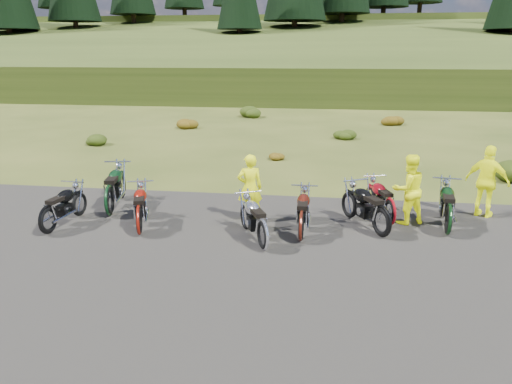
% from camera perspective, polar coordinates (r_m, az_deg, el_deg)
% --- Properties ---
extents(ground, '(300.00, 300.00, 0.00)m').
position_cam_1_polar(ground, '(11.51, -0.82, -6.06)').
color(ground, '#334216').
rests_on(ground, ground).
extents(gravel_pad, '(20.00, 12.00, 0.04)m').
position_cam_1_polar(gravel_pad, '(9.71, -2.70, -10.44)').
color(gravel_pad, black).
rests_on(gravel_pad, ground).
extents(hill_slope, '(300.00, 45.97, 9.37)m').
position_cam_1_polar(hill_slope, '(60.71, 6.76, 11.82)').
color(hill_slope, '#2D3D14').
rests_on(hill_slope, ground).
extents(hill_plateau, '(300.00, 90.00, 9.17)m').
position_cam_1_polar(hill_plateau, '(120.62, 7.64, 13.82)').
color(hill_plateau, '#2D3D14').
rests_on(hill_plateau, ground).
extents(shrub_1, '(1.03, 1.03, 0.61)m').
position_cam_1_polar(shrub_1, '(24.68, -17.92, 5.86)').
color(shrub_1, '#22380E').
rests_on(shrub_1, ground).
extents(shrub_2, '(1.30, 1.30, 0.77)m').
position_cam_1_polar(shrub_2, '(28.53, -7.98, 7.92)').
color(shrub_2, brown).
rests_on(shrub_2, ground).
extents(shrub_3, '(1.56, 1.56, 0.92)m').
position_cam_1_polar(shrub_3, '(33.04, -0.52, 9.29)').
color(shrub_3, '#22380E').
rests_on(shrub_3, ground).
extents(shrub_4, '(0.77, 0.77, 0.45)m').
position_cam_1_polar(shrub_4, '(20.26, 2.15, 4.33)').
color(shrub_4, brown).
rests_on(shrub_4, ground).
extents(shrub_5, '(1.03, 1.03, 0.61)m').
position_cam_1_polar(shrub_5, '(25.37, 10.02, 6.65)').
color(shrub_5, '#22380E').
rests_on(shrub_5, ground).
extents(shrub_6, '(1.30, 1.30, 0.77)m').
position_cam_1_polar(shrub_6, '(30.81, 15.23, 8.11)').
color(shrub_6, brown).
rests_on(shrub_6, ground).
extents(motorcycle_0, '(0.85, 2.05, 1.05)m').
position_cam_1_polar(motorcycle_0, '(13.12, -22.50, -4.50)').
color(motorcycle_0, black).
rests_on(motorcycle_0, ground).
extents(motorcycle_1, '(1.25, 2.15, 1.07)m').
position_cam_1_polar(motorcycle_1, '(12.39, -13.11, -4.85)').
color(motorcycle_1, maroon).
rests_on(motorcycle_1, ground).
extents(motorcycle_2, '(1.22, 2.45, 1.23)m').
position_cam_1_polar(motorcycle_2, '(13.99, -16.28, -2.66)').
color(motorcycle_2, black).
rests_on(motorcycle_2, ground).
extents(motorcycle_3, '(1.49, 2.12, 1.06)m').
position_cam_1_polar(motorcycle_3, '(11.19, 0.78, -6.73)').
color(motorcycle_3, silver).
rests_on(motorcycle_3, ground).
extents(motorcycle_4, '(0.68, 2.03, 1.06)m').
position_cam_1_polar(motorcycle_4, '(11.75, 5.14, -5.66)').
color(motorcycle_4, '#42120B').
rests_on(motorcycle_4, ground).
extents(motorcycle_5, '(1.69, 2.25, 1.14)m').
position_cam_1_polar(motorcycle_5, '(12.29, 14.02, -5.09)').
color(motorcycle_5, black).
rests_on(motorcycle_5, ground).
extents(motorcycle_6, '(1.21, 2.10, 1.04)m').
position_cam_1_polar(motorcycle_6, '(13.15, 14.92, -3.75)').
color(motorcycle_6, '#9C0B15').
rests_on(motorcycle_6, ground).
extents(motorcycle_7, '(0.99, 2.25, 1.14)m').
position_cam_1_polar(motorcycle_7, '(12.90, 20.97, -4.69)').
color(motorcycle_7, black).
rests_on(motorcycle_7, ground).
extents(person_middle, '(0.72, 0.56, 1.75)m').
position_cam_1_polar(person_middle, '(12.79, -0.71, 0.36)').
color(person_middle, '#F7FF0D').
rests_on(person_middle, ground).
extents(person_right_a, '(1.07, 0.96, 1.79)m').
position_cam_1_polar(person_right_a, '(13.16, 17.00, 0.18)').
color(person_right_a, '#F7FF0D').
rests_on(person_right_a, ground).
extents(person_right_b, '(1.19, 1.02, 1.91)m').
position_cam_1_polar(person_right_b, '(14.42, 24.91, 0.98)').
color(person_right_b, '#F7FF0D').
rests_on(person_right_b, ground).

